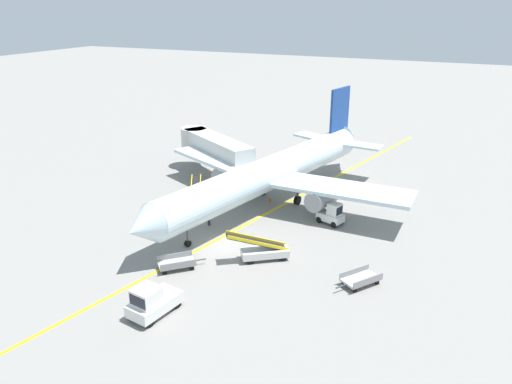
# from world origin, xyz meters

# --- Properties ---
(ground_plane) EXTENTS (300.00, 300.00, 0.00)m
(ground_plane) POSITION_xyz_m (0.00, 0.00, 0.00)
(ground_plane) COLOR gray
(taxi_line_yellow) EXTENTS (18.07, 78.07, 0.01)m
(taxi_line_yellow) POSITION_xyz_m (0.08, 5.00, 0.00)
(taxi_line_yellow) COLOR yellow
(taxi_line_yellow) RESTS_ON ground
(airliner) EXTENTS (27.96, 35.03, 10.10)m
(airliner) POSITION_xyz_m (0.20, 10.54, 3.42)
(airliner) COLOR silver
(airliner) RESTS_ON ground
(jet_bridge) EXTENTS (12.31, 8.72, 4.85)m
(jet_bridge) POSITION_xyz_m (-9.84, 15.95, 3.54)
(jet_bridge) COLOR beige
(jet_bridge) RESTS_ON ground
(pushback_tug) EXTENTS (2.45, 3.86, 2.20)m
(pushback_tug) POSITION_xyz_m (0.69, -10.56, 0.99)
(pushback_tug) COLOR silver
(pushback_tug) RESTS_ON ground
(baggage_tug_near_wing) EXTENTS (2.69, 2.00, 2.10)m
(baggage_tug_near_wing) POSITION_xyz_m (7.22, 8.37, 0.93)
(baggage_tug_near_wing) COLOR silver
(baggage_tug_near_wing) RESTS_ON ground
(belt_loader_forward_hold) EXTENTS (3.45, 5.00, 2.59)m
(belt_loader_forward_hold) POSITION_xyz_m (-6.26, 6.28, 0.78)
(belt_loader_forward_hold) COLOR silver
(belt_loader_forward_hold) RESTS_ON ground
(belt_loader_aft_hold) EXTENTS (4.79, 3.94, 2.59)m
(belt_loader_aft_hold) POSITION_xyz_m (4.24, -0.52, 0.78)
(belt_loader_aft_hold) COLOR silver
(belt_loader_aft_hold) RESTS_ON ground
(baggage_cart_loaded) EXTENTS (3.25, 3.20, 0.94)m
(baggage_cart_loaded) POSITION_xyz_m (-1.24, -4.74, 0.47)
(baggage_cart_loaded) COLOR #A5A5A8
(baggage_cart_loaded) RESTS_ON ground
(baggage_cart_empty_trailing) EXTENTS (2.87, 3.55, 0.94)m
(baggage_cart_empty_trailing) POSITION_xyz_m (12.29, -1.05, 0.47)
(baggage_cart_empty_trailing) COLOR #A5A5A8
(baggage_cart_empty_trailing) RESTS_ON ground
(ground_crew_marshaller) EXTENTS (0.36, 0.24, 1.70)m
(ground_crew_marshaller) POSITION_xyz_m (-2.99, 3.28, 0.91)
(ground_crew_marshaller) COLOR #26262D
(ground_crew_marshaller) RESTS_ON ground
(safety_cone_nose_left) EXTENTS (0.36, 0.36, 0.44)m
(safety_cone_nose_left) POSITION_xyz_m (-3.85, 15.01, 0.22)
(safety_cone_nose_left) COLOR orange
(safety_cone_nose_left) RESTS_ON ground
(safety_cone_nose_right) EXTENTS (0.36, 0.36, 0.44)m
(safety_cone_nose_right) POSITION_xyz_m (-0.18, 11.02, 0.22)
(safety_cone_nose_right) COLOR orange
(safety_cone_nose_right) RESTS_ON ground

